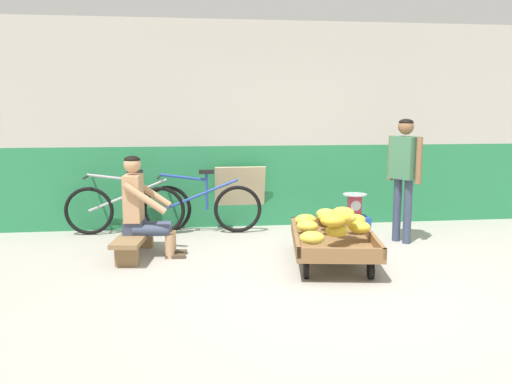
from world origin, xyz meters
name	(u,v)px	position (x,y,z in m)	size (l,w,h in m)	color
ground_plane	(338,290)	(0.00, 0.00, 0.00)	(80.00, 80.00, 0.00)	#A39E93
back_wall	(283,125)	(0.00, 2.91, 1.42)	(16.00, 0.30, 2.84)	#287F4C
banana_cart	(333,242)	(0.18, 0.82, 0.24)	(1.05, 1.55, 0.36)	brown
banana_pile	(332,221)	(0.17, 0.82, 0.46)	(0.94, 1.37, 0.26)	gold
low_bench	(135,239)	(-1.96, 1.38, 0.20)	(0.44, 1.13, 0.27)	olive
vendor_seated	(142,207)	(-1.87, 1.37, 0.57)	(0.70, 0.52, 1.14)	tan
plastic_crate	(354,228)	(0.73, 1.81, 0.15)	(0.36, 0.28, 0.30)	#234CA8
weighing_scale	(355,205)	(0.73, 1.81, 0.45)	(0.30, 0.30, 0.29)	#28282D
bicycle_near_left	(128,208)	(-2.15, 2.50, 0.35)	(1.66, 0.48, 0.86)	black
bicycle_far_left	(199,207)	(-1.22, 2.40, 0.35)	(1.66, 0.48, 0.86)	black
sign_board	(240,197)	(-0.64, 2.74, 0.43)	(0.70, 0.28, 0.87)	#C6B289
customer_adult	(404,166)	(1.28, 1.62, 0.95)	(0.33, 0.44, 1.53)	#38425B
shopping_bag	(364,239)	(0.71, 1.34, 0.12)	(0.18, 0.12, 0.24)	silver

